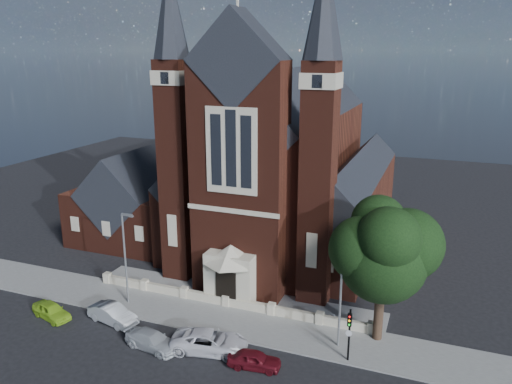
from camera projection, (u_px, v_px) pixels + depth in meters
ground at (262, 267)px, 49.51m from camera, size 120.00×120.00×0.00m
pavement_strip at (216, 318)px, 40.09m from camera, size 60.00×5.00×0.12m
forecourt_paving at (236, 296)px, 43.68m from camera, size 26.00×3.00×0.14m
forecourt_wall at (226, 306)px, 41.88m from camera, size 24.00×0.40×0.90m
church at (287, 170)px, 54.40m from camera, size 20.01×34.90×29.20m
parish_hall at (139, 203)px, 56.63m from camera, size 12.00×12.20×10.24m
street_tree at (384, 254)px, 34.92m from camera, size 6.40×6.60×10.70m
street_lamp_left at (126, 253)px, 41.11m from camera, size 1.16×0.22×8.09m
street_lamp_right at (342, 289)px, 34.90m from camera, size 1.16×0.22×8.09m
traffic_signal at (349, 329)px, 33.72m from camera, size 0.28×0.42×4.00m
car_lime_van at (51, 311)px, 39.91m from camera, size 4.06×2.50×1.29m
car_silver_a at (113, 314)px, 39.25m from camera, size 4.59×2.38×1.44m
car_silver_b at (152, 340)px, 35.85m from camera, size 4.57×2.44×1.26m
car_white_suv at (210, 342)px, 35.47m from camera, size 5.88×3.57×1.52m
car_dark_red at (254, 360)px, 33.64m from camera, size 3.80×1.91×1.24m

